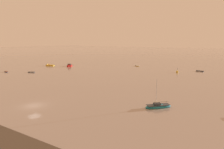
# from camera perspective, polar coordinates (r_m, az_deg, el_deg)

# --- Properties ---
(ground_plane) EXTENTS (800.00, 800.00, 0.00)m
(ground_plane) POSITION_cam_1_polar(r_m,az_deg,el_deg) (49.41, -21.13, -8.17)
(ground_plane) COLOR gray
(motorboat_moored_0) EXTENTS (5.13, 6.27, 2.32)m
(motorboat_moored_0) POSITION_cam_1_polar(r_m,az_deg,el_deg) (116.62, -11.88, 2.37)
(motorboat_moored_0) COLOR red
(motorboat_moored_0) RESTS_ON ground
(rowboat_moored_1) EXTENTS (3.65, 2.65, 0.55)m
(rowboat_moored_1) POSITION_cam_1_polar(r_m,az_deg,el_deg) (116.91, 7.04, 2.43)
(rowboat_moored_1) COLOR gold
(rowboat_moored_1) RESTS_ON ground
(rowboat_moored_2) EXTENTS (3.81, 1.67, 0.58)m
(rowboat_moored_2) POSITION_cam_1_polar(r_m,az_deg,el_deg) (104.34, 23.45, 0.86)
(rowboat_moored_2) COLOR gray
(rowboat_moored_2) RESTS_ON ground
(rowboat_moored_3) EXTENTS (3.27, 1.78, 0.49)m
(rowboat_moored_3) POSITION_cam_1_polar(r_m,az_deg,el_deg) (106.26, -27.59, 0.69)
(rowboat_moored_3) COLOR navy
(rowboat_moored_3) RESTS_ON ground
(rowboat_moored_4) EXTENTS (3.21, 2.66, 0.50)m
(rowboat_moored_4) POSITION_cam_1_polar(r_m,az_deg,el_deg) (99.75, -21.69, 0.59)
(rowboat_moored_4) COLOR gray
(rowboat_moored_4) RESTS_ON ground
(motorboat_moored_1) EXTENTS (5.62, 3.55, 1.82)m
(motorboat_moored_1) POSITION_cam_1_polar(r_m,az_deg,el_deg) (122.69, -17.26, 2.45)
(motorboat_moored_1) COLOR gold
(motorboat_moored_1) RESTS_ON ground
(sailboat_moored_0) EXTENTS (5.50, 5.53, 6.67)m
(sailboat_moored_0) POSITION_cam_1_polar(r_m,az_deg,el_deg) (45.97, 12.82, -8.69)
(sailboat_moored_0) COLOR #197084
(sailboat_moored_0) RESTS_ON ground
(channel_buoy) EXTENTS (0.90, 0.90, 2.30)m
(channel_buoy) POSITION_cam_1_polar(r_m,az_deg,el_deg) (97.34, 17.83, 0.80)
(channel_buoy) COLOR gold
(channel_buoy) RESTS_ON ground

